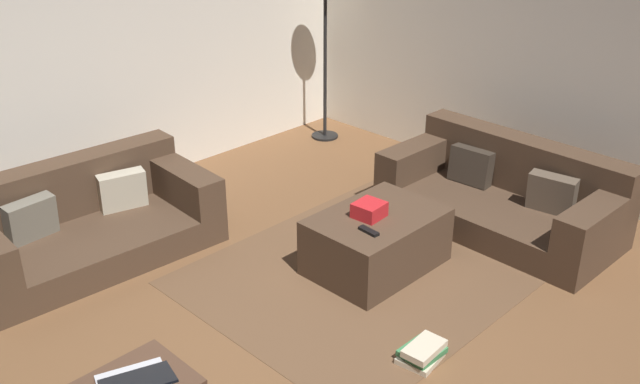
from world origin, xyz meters
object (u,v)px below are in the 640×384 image
(couch_left, at_px, (84,222))
(laptop, at_px, (135,382))
(book_stack, at_px, (422,353))
(ottoman, at_px, (376,241))
(gift_box, at_px, (369,210))
(tv_remote, at_px, (369,231))
(couch_right, at_px, (505,195))

(couch_left, bearing_deg, laptop, 71.31)
(laptop, height_order, book_stack, laptop)
(ottoman, bearing_deg, gift_box, 153.72)
(gift_box, relative_size, tv_remote, 1.25)
(couch_left, bearing_deg, couch_right, 146.09)
(tv_remote, bearing_deg, ottoman, 31.64)
(book_stack, bearing_deg, tv_remote, 63.59)
(couch_left, xyz_separation_m, gift_box, (1.31, -1.68, 0.22))
(couch_left, xyz_separation_m, ottoman, (1.37, -1.71, -0.04))
(tv_remote, height_order, laptop, laptop)
(gift_box, bearing_deg, ottoman, -26.28)
(couch_left, bearing_deg, gift_box, 131.49)
(couch_left, relative_size, tv_remote, 11.58)
(gift_box, bearing_deg, couch_left, 128.06)
(tv_remote, relative_size, book_stack, 0.56)
(couch_left, relative_size, couch_right, 0.98)
(gift_box, xyz_separation_m, book_stack, (-0.56, -0.92, -0.42))
(couch_right, height_order, book_stack, couch_right)
(gift_box, bearing_deg, couch_right, -13.93)
(couch_right, xyz_separation_m, tv_remote, (-1.49, 0.17, 0.18))
(laptop, distance_m, book_stack, 1.77)
(tv_remote, bearing_deg, couch_left, 126.09)
(tv_remote, xyz_separation_m, laptop, (-2.02, -0.34, 0.14))
(ottoman, bearing_deg, couch_left, 128.79)
(couch_right, bearing_deg, gift_box, 77.27)
(couch_left, bearing_deg, tv_remote, 125.30)
(ottoman, bearing_deg, couch_right, -13.31)
(couch_left, distance_m, gift_box, 2.14)
(couch_right, xyz_separation_m, gift_box, (-1.31, 0.32, 0.22))
(tv_remote, relative_size, laptop, 0.34)
(gift_box, bearing_deg, tv_remote, -139.61)
(gift_box, relative_size, book_stack, 0.70)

